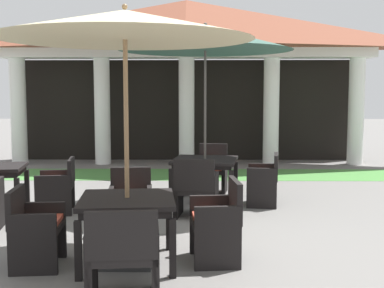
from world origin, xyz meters
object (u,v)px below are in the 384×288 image
object	(u,v)px
patio_umbrella_mid_left	(125,27)
patio_chair_mid_right_south	(196,190)
patio_chair_mid_right_north	(212,171)
patio_chair_mid_left_east	(218,223)
patio_chair_mid_left_south	(123,256)
patio_chair_mid_right_east	(264,181)
terracotta_urn	(264,177)
patio_table_mid_right	(205,164)
patio_chair_mid_left_west	(35,228)
patio_table_mid_left	(127,206)
patio_chair_mid_left_north	(131,207)
patio_chair_near_foreground_east	(58,187)
patio_umbrella_mid_right	(205,40)

from	to	relation	value
patio_umbrella_mid_left	patio_chair_mid_right_south	bearing A→B (deg)	70.59
patio_chair_mid_right_north	patio_umbrella_mid_left	bearing A→B (deg)	84.20
patio_chair_mid_right_north	patio_chair_mid_left_east	bearing A→B (deg)	97.82
patio_chair_mid_left_south	patio_chair_mid_right_south	xyz separation A→B (m)	(0.63, 3.06, 0.00)
patio_chair_mid_right_east	terracotta_urn	world-z (taller)	patio_chair_mid_right_east
patio_umbrella_mid_left	patio_chair_mid_right_north	world-z (taller)	patio_umbrella_mid_left
patio_chair_mid_left_south	patio_chair_mid_right_south	distance (m)	3.12
patio_chair_mid_left_east	patio_table_mid_right	xyz separation A→B (m)	(-0.11, 2.96, 0.23)
patio_umbrella_mid_left	patio_chair_mid_left_east	bearing A→B (deg)	5.67
patio_chair_mid_right_east	patio_chair_mid_right_north	size ratio (longest dim) A/B	0.96
patio_chair_mid_left_west	patio_table_mid_right	bearing A→B (deg)	143.88
patio_table_mid_left	terracotta_urn	distance (m)	5.28
patio_chair_mid_left_north	patio_chair_mid_left_west	bearing A→B (deg)	45.06
patio_umbrella_mid_left	patio_chair_mid_right_east	size ratio (longest dim) A/B	3.24
terracotta_urn	patio_chair_near_foreground_east	bearing A→B (deg)	-145.21
patio_umbrella_mid_left	patio_chair_mid_right_south	distance (m)	3.06
patio_umbrella_mid_left	patio_umbrella_mid_right	world-z (taller)	patio_umbrella_mid_right
patio_chair_mid_left_east	patio_umbrella_mid_right	distance (m)	3.74
patio_chair_mid_left_south	patio_table_mid_right	xyz separation A→B (m)	(0.78, 4.04, 0.25)
patio_chair_mid_right_south	patio_chair_mid_right_north	distance (m)	1.99
patio_chair_mid_left_west	patio_chair_near_foreground_east	bearing A→B (deg)	-175.60
terracotta_urn	patio_chair_mid_right_north	bearing A→B (deg)	-144.34
patio_chair_mid_left_east	patio_chair_mid_right_east	size ratio (longest dim) A/B	1.06
patio_chair_mid_left_south	patio_chair_mid_right_north	xyz separation A→B (m)	(0.92, 5.02, -0.01)
patio_umbrella_mid_right	patio_chair_mid_right_north	size ratio (longest dim) A/B	3.37
patio_chair_mid_left_north	patio_chair_mid_left_west	world-z (taller)	patio_chair_mid_left_north
patio_chair_mid_left_east	patio_chair_mid_right_north	distance (m)	3.94
patio_umbrella_mid_left	patio_chair_mid_right_north	size ratio (longest dim) A/B	3.12
patio_chair_near_foreground_east	patio_chair_mid_right_south	bearing A→B (deg)	-106.52
patio_umbrella_mid_right	patio_chair_mid_left_west	bearing A→B (deg)	-120.44
patio_table_mid_right	patio_chair_mid_right_east	bearing A→B (deg)	-8.38
patio_table_mid_left	patio_chair_mid_right_south	bearing A→B (deg)	70.59
patio_umbrella_mid_left	patio_table_mid_right	xyz separation A→B (m)	(0.88, 3.06, -1.87)
patio_chair_mid_right_north	patio_chair_mid_left_north	bearing A→B (deg)	78.30
patio_table_mid_right	terracotta_urn	distance (m)	2.20
patio_chair_mid_right_north	patio_table_mid_right	bearing A→B (deg)	90.00
patio_umbrella_mid_left	patio_chair_mid_left_south	xyz separation A→B (m)	(0.10, -0.98, -2.12)
patio_table_mid_right	patio_umbrella_mid_right	xyz separation A→B (m)	(-0.00, -0.00, 2.05)
patio_chair_near_foreground_east	terracotta_urn	distance (m)	4.29
patio_chair_mid_right_east	patio_table_mid_left	bearing A→B (deg)	155.91
patio_umbrella_mid_left	patio_chair_near_foreground_east	bearing A→B (deg)	120.86
patio_chair_mid_right_south	patio_chair_mid_right_north	bearing A→B (deg)	90.00
patio_chair_near_foreground_east	patio_umbrella_mid_right	bearing A→B (deg)	-81.99
patio_chair_mid_left_west	patio_chair_mid_right_south	size ratio (longest dim) A/B	0.94
patio_chair_mid_left_north	patio_umbrella_mid_right	size ratio (longest dim) A/B	0.30
terracotta_urn	patio_chair_mid_right_east	bearing A→B (deg)	-97.36
patio_chair_mid_left_south	patio_chair_mid_left_west	xyz separation A→B (m)	(-1.08, 0.89, 0.00)
patio_umbrella_mid_left	patio_table_mid_right	distance (m)	3.69
patio_table_mid_right	patio_chair_mid_left_north	bearing A→B (deg)	-115.10
patio_chair_mid_right_south	patio_chair_mid_right_north	size ratio (longest dim) A/B	1.01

